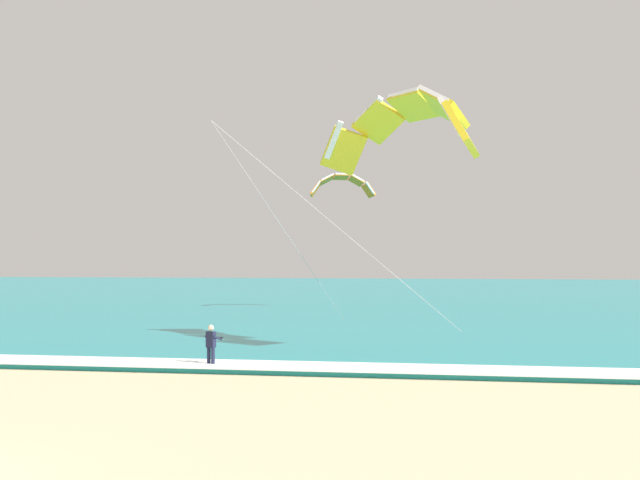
{
  "coord_description": "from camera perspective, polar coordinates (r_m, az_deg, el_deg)",
  "views": [
    {
      "loc": [
        10.18,
        -12.54,
        4.22
      ],
      "look_at": [
        5.2,
        18.36,
        4.93
      ],
      "focal_mm": 43.15,
      "sensor_mm": 36.0,
      "label": 1
    }
  ],
  "objects": [
    {
      "name": "kite_primary",
      "position": [
        35.5,
        6.27,
        8.65
      ],
      "size": [
        10.3,
        9.88,
        10.62
      ],
      "color": "yellow"
    },
    {
      "name": "kitesurfer",
      "position": [
        29.4,
        -8.07,
        -7.7
      ],
      "size": [
        0.64,
        0.64,
        1.69
      ],
      "color": "#191E38",
      "rests_on": "ground"
    },
    {
      "name": "surfboard",
      "position": [
        29.5,
        -8.1,
        -9.46
      ],
      "size": [
        0.91,
        1.46,
        0.09
      ],
      "color": "#239EC6",
      "rests_on": "ground"
    },
    {
      "name": "surf_foam",
      "position": [
        29.98,
        -10.92,
        -8.95
      ],
      "size": [
        200.0,
        2.41,
        0.04
      ],
      "primitive_type": "cube",
      "color": "white",
      "rests_on": "sea"
    },
    {
      "name": "kite_distant",
      "position": [
        60.01,
        1.62,
        4.24
      ],
      "size": [
        5.02,
        2.7,
        1.9
      ],
      "color": "orange"
    },
    {
      "name": "sea",
      "position": [
        87.6,
        2.48,
        -4.0
      ],
      "size": [
        200.0,
        120.0,
        0.2
      ],
      "primitive_type": "cube",
      "color": "teal",
      "rests_on": "ground"
    }
  ]
}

